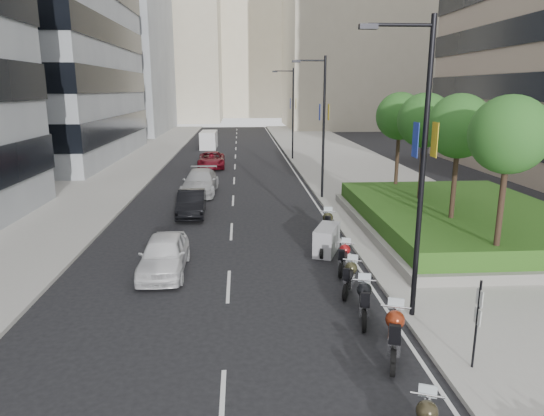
{
  "coord_description": "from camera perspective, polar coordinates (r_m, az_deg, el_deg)",
  "views": [
    {
      "loc": [
        -1.0,
        -12.62,
        7.02
      ],
      "look_at": [
        0.34,
        7.71,
        2.0
      ],
      "focal_mm": 32.0,
      "sensor_mm": 36.0,
      "label": 1
    }
  ],
  "objects": [
    {
      "name": "sidewalk_right",
      "position": [
        44.32,
        9.33,
        4.65
      ],
      "size": [
        10.0,
        100.0,
        0.15
      ],
      "primitive_type": "cube",
      "color": "#9E9B93",
      "rests_on": "ground"
    },
    {
      "name": "motorcycle_4",
      "position": [
        19.42,
        8.46,
        -5.78
      ],
      "size": [
        0.91,
        1.98,
        1.03
      ],
      "rotation": [
        0.0,
        0.0,
        1.22
      ],
      "color": "black",
      "rests_on": "ground"
    },
    {
      "name": "car_b",
      "position": [
        27.87,
        -9.46,
        0.56
      ],
      "size": [
        1.64,
        4.34,
        1.42
      ],
      "primitive_type": "imported",
      "rotation": [
        0.0,
        0.0,
        0.03
      ],
      "color": "black",
      "rests_on": "ground"
    },
    {
      "name": "building_cream_right",
      "position": [
        96.06,
        10.76,
        20.18
      ],
      "size": [
        28.0,
        24.0,
        36.0
      ],
      "primitive_type": "cube",
      "color": "#B7AD93",
      "rests_on": "ground"
    },
    {
      "name": "delivery_van",
      "position": [
        59.46,
        -7.46,
        7.87
      ],
      "size": [
        1.93,
        4.88,
        2.04
      ],
      "rotation": [
        0.0,
        0.0,
        -0.02
      ],
      "color": "white",
      "rests_on": "ground"
    },
    {
      "name": "car_a",
      "position": [
        19.44,
        -12.59,
        -5.35
      ],
      "size": [
        1.79,
        4.37,
        1.48
      ],
      "primitive_type": "imported",
      "rotation": [
        0.0,
        0.0,
        0.01
      ],
      "color": "white",
      "rests_on": "ground"
    },
    {
      "name": "tree_3",
      "position": [
        30.2,
        14.8,
        10.37
      ],
      "size": [
        2.8,
        2.8,
        6.3
      ],
      "color": "#332319",
      "rests_on": "planter"
    },
    {
      "name": "tree_0",
      "position": [
        19.21,
        26.12,
        7.68
      ],
      "size": [
        2.8,
        2.8,
        6.3
      ],
      "color": "#332319",
      "rests_on": "planter"
    },
    {
      "name": "motorcycle_5",
      "position": [
        21.31,
        6.44,
        -3.77
      ],
      "size": [
        1.49,
        2.16,
        1.21
      ],
      "rotation": [
        0.0,
        0.0,
        1.19
      ],
      "color": "black",
      "rests_on": "ground"
    },
    {
      "name": "lane_edge",
      "position": [
        43.45,
        2.48,
        4.54
      ],
      "size": [
        0.12,
        100.0,
        0.01
      ],
      "primitive_type": "cube",
      "color": "silver",
      "rests_on": "ground"
    },
    {
      "name": "building_grey_far",
      "position": [
        86.13,
        -20.33,
        18.35
      ],
      "size": [
        22.0,
        26.0,
        30.0
      ],
      "primitive_type": "cube",
      "color": "gray",
      "rests_on": "ground"
    },
    {
      "name": "lamp_post_2",
      "position": [
        48.93,
        2.3,
        11.55
      ],
      "size": [
        2.34,
        0.45,
        9.0
      ],
      "color": "black",
      "rests_on": "ground"
    },
    {
      "name": "sidewalk_left",
      "position": [
        44.56,
        -18.08,
        4.2
      ],
      "size": [
        8.0,
        100.0,
        0.15
      ],
      "primitive_type": "cube",
      "color": "#9E9B93",
      "rests_on": "ground"
    },
    {
      "name": "lamp_post_1",
      "position": [
        31.11,
        5.83,
        10.17
      ],
      "size": [
        2.34,
        0.45,
        9.0
      ],
      "color": "black",
      "rests_on": "ground"
    },
    {
      "name": "tree_1",
      "position": [
        22.76,
        21.16,
        8.91
      ],
      "size": [
        2.8,
        2.8,
        6.3
      ],
      "color": "#332319",
      "rests_on": "planter"
    },
    {
      "name": "planter",
      "position": [
        26.02,
        21.38,
        -1.99
      ],
      "size": [
        10.0,
        14.0,
        0.4
      ],
      "primitive_type": "cube",
      "color": "gray",
      "rests_on": "sidewalk_right"
    },
    {
      "name": "lamp_post_0",
      "position": [
        14.69,
        16.83,
        5.6
      ],
      "size": [
        2.34,
        0.45,
        9.0
      ],
      "color": "black",
      "rests_on": "ground"
    },
    {
      "name": "motorcycle_6",
      "position": [
        23.65,
        6.57,
        -1.94
      ],
      "size": [
        0.78,
        2.33,
        1.17
      ],
      "rotation": [
        0.0,
        0.0,
        1.39
      ],
      "color": "black",
      "rests_on": "ground"
    },
    {
      "name": "tree_2",
      "position": [
        26.44,
        17.54,
        9.76
      ],
      "size": [
        2.8,
        2.8,
        6.3
      ],
      "color": "#332319",
      "rests_on": "planter"
    },
    {
      "name": "motorcycle_1",
      "position": [
        13.76,
        14.2,
        -14.2
      ],
      "size": [
        1.03,
        2.35,
        1.21
      ],
      "rotation": [
        0.0,
        0.0,
        1.25
      ],
      "color": "black",
      "rests_on": "ground"
    },
    {
      "name": "hedge",
      "position": [
        25.88,
        21.5,
        -0.71
      ],
      "size": [
        9.4,
        13.4,
        0.8
      ],
      "primitive_type": "cube",
      "color": "#204A15",
      "rests_on": "planter"
    },
    {
      "name": "building_cream_left",
      "position": [
        114.33,
        -13.01,
        18.52
      ],
      "size": [
        26.0,
        24.0,
        34.0
      ],
      "primitive_type": "cube",
      "color": "#B7AD93",
      "rests_on": "ground"
    },
    {
      "name": "parking_sign",
      "position": [
        13.32,
        22.98,
        -12.03
      ],
      "size": [
        0.06,
        0.32,
        2.5
      ],
      "color": "black",
      "rests_on": "ground"
    },
    {
      "name": "lane_centre",
      "position": [
        43.2,
        -4.41,
        4.46
      ],
      "size": [
        0.12,
        100.0,
        0.01
      ],
      "primitive_type": "cube",
      "color": "silver",
      "rests_on": "ground"
    },
    {
      "name": "car_c",
      "position": [
        33.63,
        -8.44,
        3.04
      ],
      "size": [
        2.44,
        5.6,
        1.6
      ],
      "primitive_type": "imported",
      "rotation": [
        0.0,
        0.0,
        -0.03
      ],
      "color": "#AEAEB0",
      "rests_on": "ground"
    },
    {
      "name": "ground",
      "position": [
        14.48,
        0.68,
        -15.17
      ],
      "size": [
        160.0,
        160.0,
        0.0
      ],
      "primitive_type": "plane",
      "color": "black",
      "rests_on": "ground"
    },
    {
      "name": "motorcycle_3",
      "position": [
        17.52,
        9.13,
        -8.0
      ],
      "size": [
        0.99,
        1.96,
        1.04
      ],
      "rotation": [
        0.0,
        0.0,
        1.17
      ],
      "color": "black",
      "rests_on": "ground"
    },
    {
      "name": "motorcycle_2",
      "position": [
        15.64,
        10.78,
        -10.7
      ],
      "size": [
        0.8,
        2.19,
        1.1
      ],
      "rotation": [
        0.0,
        0.0,
        1.34
      ],
      "color": "black",
      "rests_on": "ground"
    },
    {
      "name": "car_d",
      "position": [
        44.77,
        -7.14,
        5.64
      ],
      "size": [
        2.5,
        5.2,
        1.43
      ],
      "primitive_type": "imported",
      "rotation": [
        0.0,
        0.0,
        0.02
      ],
      "color": "maroon",
      "rests_on": "ground"
    },
    {
      "name": "building_cream_centre",
      "position": [
        133.19,
        -2.62,
        19.0
      ],
      "size": [
        30.0,
        24.0,
        38.0
      ],
      "primitive_type": "cube",
      "color": "#B7AD93",
      "rests_on": "ground"
    }
  ]
}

